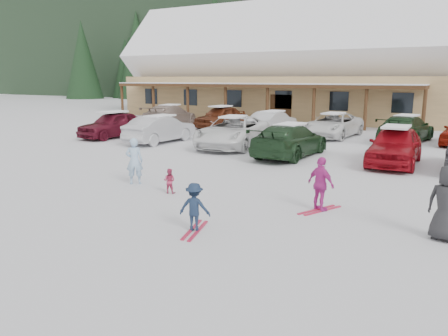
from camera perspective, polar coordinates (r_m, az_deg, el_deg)
The scene contains 21 objects.
ground at distance 11.93m, azimuth -3.64°, elevation -5.41°, with size 160.00×160.00×0.00m, color silver.
day_lodge at distance 40.47m, azimuth 7.57°, elevation 12.24°, with size 29.12×12.50×10.38m.
conifer_0 at distance 51.07m, azimuth -9.95°, elevation 13.99°, with size 4.40×4.40×10.20m.
conifer_2 at distance 63.10m, azimuth -5.76°, elevation 14.68°, with size 5.28×5.28×12.24m.
adult_skier at distance 14.86m, azimuth -11.62°, elevation 0.90°, with size 0.57×0.37×1.56m, color #9CBFE0.
toddler_red at distance 13.56m, azimuth -7.15°, elevation -1.68°, with size 0.38×0.30×0.78m, color #B73258.
child_navy at distance 10.15m, azimuth -3.87°, elevation -5.13°, with size 0.74×0.43×1.15m, color #17253E.
skis_child_navy at distance 10.33m, azimuth -3.83°, elevation -8.09°, with size 0.20×1.40×0.03m, color #B2193A.
child_magenta at distance 11.89m, azimuth 12.54°, elevation -2.07°, with size 0.86×0.36×1.47m, color #C32C92.
skis_child_magenta at distance 12.07m, azimuth 12.39°, elevation -5.39°, with size 0.20×1.40×0.03m, color #B2193A.
bystander_dark at distance 10.64m, azimuth 27.08°, elevation -4.12°, with size 0.82×0.54×1.69m, color #262528.
parked_car_0 at distance 26.92m, azimuth -14.23°, elevation 5.52°, with size 1.82×4.52×1.54m, color #5B1020.
parked_car_1 at distance 24.26m, azimuth -8.31°, elevation 5.05°, with size 1.57×4.50×1.48m, color #B4B4B9.
parked_car_2 at distance 22.48m, azimuth 1.19°, elevation 4.76°, with size 2.61×5.66×1.57m, color white.
parked_car_3 at distance 19.94m, azimuth 8.61°, elevation 3.59°, with size 2.07×5.08×1.48m, color #1F3C21.
parked_car_4 at distance 19.18m, azimuth 21.43°, elevation 2.74°, with size 1.85×4.61×1.57m, color #9F0D18.
parked_car_7 at distance 32.52m, azimuth -7.07°, elevation 6.82°, with size 2.19×5.40×1.57m, color gray.
parked_car_8 at distance 31.24m, azimuth -0.45°, elevation 6.69°, with size 1.82×4.52×1.54m, color #632B16.
parked_car_9 at distance 28.39m, azimuth 6.36°, elevation 5.98°, with size 1.50×4.29×1.41m, color #BBBCC0.
parked_car_10 at distance 27.05m, azimuth 14.03°, elevation 5.45°, with size 2.39×5.18×1.44m, color white.
parked_car_11 at distance 26.18m, azimuth 22.66°, elevation 4.75°, with size 2.08×5.11×1.48m, color #18341A.
Camera 1 is at (6.27, -9.52, 3.51)m, focal length 35.00 mm.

